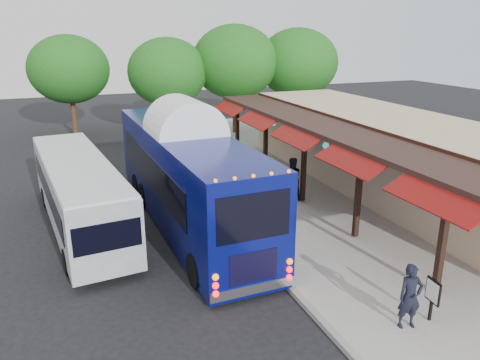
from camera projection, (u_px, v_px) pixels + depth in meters
name	position (u px, v px, depth m)	size (l,w,h in m)	color
ground	(260.00, 259.00, 15.78)	(90.00, 90.00, 0.00)	black
sidewalk	(326.00, 200.00, 21.02)	(10.00, 40.00, 0.15)	#9E9B93
curb	(222.00, 215.00, 19.32)	(0.20, 40.00, 0.16)	gray
station_shelter	(392.00, 155.00, 21.64)	(8.15, 20.00, 3.60)	#C8B08B
coach_bus	(187.00, 172.00, 17.98)	(3.06, 12.51, 3.97)	#080D5F
city_bus	(79.00, 191.00, 17.81)	(3.27, 10.32, 2.73)	#92959A
ped_a	(410.00, 297.00, 11.69)	(0.63, 0.41, 1.73)	black
ped_b	(291.00, 179.00, 20.47)	(0.95, 0.74, 1.95)	black
ped_c	(198.00, 157.00, 24.20)	(1.07, 0.45, 1.83)	black
ped_d	(207.00, 138.00, 28.65)	(1.10, 0.63, 1.70)	black
sign_board	(433.00, 293.00, 11.96)	(0.10, 0.54, 1.18)	black
tree_left	(168.00, 72.00, 31.71)	(5.40, 5.40, 6.91)	#382314
tree_mid	(235.00, 62.00, 32.93)	(6.07, 6.07, 7.77)	#382314
tree_right	(298.00, 63.00, 34.24)	(5.88, 5.88, 7.53)	#382314
tree_far	(69.00, 69.00, 32.38)	(5.54, 5.54, 7.09)	#382314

